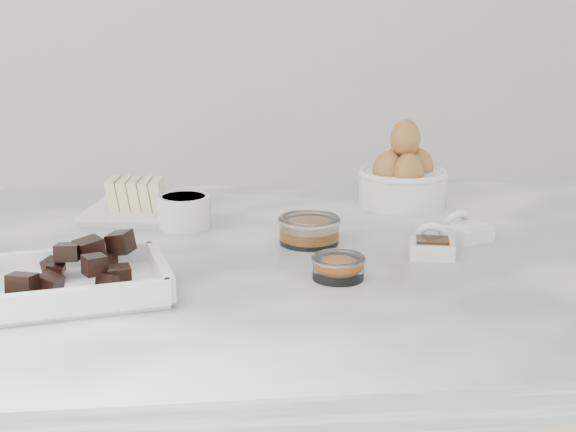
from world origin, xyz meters
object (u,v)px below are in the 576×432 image
object	(u,v)px
chocolate_dish	(74,277)
egg_bowl	(403,178)
honey_bowl	(309,230)
salt_spoon	(465,229)
butter_plate	(133,203)
vanilla_spoon	(432,245)
sugar_ramekin	(184,210)
zest_bowl	(338,266)

from	to	relation	value
chocolate_dish	egg_bowl	size ratio (longest dim) A/B	1.58
honey_bowl	salt_spoon	world-z (taller)	salt_spoon
butter_plate	egg_bowl	world-z (taller)	egg_bowl
salt_spoon	vanilla_spoon	bearing A→B (deg)	-135.49
sugar_ramekin	zest_bowl	distance (m)	0.31
sugar_ramekin	honey_bowl	xyz separation A→B (m)	(0.17, -0.10, -0.01)
honey_bowl	vanilla_spoon	xyz separation A→B (m)	(0.15, -0.07, -0.00)
butter_plate	zest_bowl	world-z (taller)	butter_plate
sugar_ramekin	egg_bowl	bearing A→B (deg)	14.71
sugar_ramekin	vanilla_spoon	size ratio (longest dim) A/B	0.99
sugar_ramekin	honey_bowl	world-z (taller)	sugar_ramekin
egg_bowl	zest_bowl	size ratio (longest dim) A/B	2.21
chocolate_dish	egg_bowl	distance (m)	0.59
chocolate_dish	zest_bowl	size ratio (longest dim) A/B	3.49
sugar_ramekin	vanilla_spoon	bearing A→B (deg)	-27.81
sugar_ramekin	honey_bowl	distance (m)	0.20
butter_plate	vanilla_spoon	distance (m)	0.46
salt_spoon	zest_bowl	bearing A→B (deg)	-144.95
vanilla_spoon	salt_spoon	world-z (taller)	vanilla_spoon
sugar_ramekin	egg_bowl	distance (m)	0.36
butter_plate	vanilla_spoon	world-z (taller)	butter_plate
butter_plate	sugar_ramekin	size ratio (longest dim) A/B	2.16
sugar_ramekin	zest_bowl	bearing A→B (deg)	-53.00
zest_bowl	vanilla_spoon	world-z (taller)	vanilla_spoon
honey_bowl	vanilla_spoon	distance (m)	0.17
chocolate_dish	butter_plate	world-z (taller)	butter_plate
chocolate_dish	butter_plate	size ratio (longest dim) A/B	1.37
egg_bowl	vanilla_spoon	distance (m)	0.26
chocolate_dish	salt_spoon	size ratio (longest dim) A/B	2.90
chocolate_dish	sugar_ramekin	distance (m)	0.29
honey_bowl	salt_spoon	distance (m)	0.22
butter_plate	sugar_ramekin	world-z (taller)	butter_plate
egg_bowl	zest_bowl	distance (m)	0.37
zest_bowl	vanilla_spoon	bearing A→B (deg)	29.41
egg_bowl	salt_spoon	distance (m)	0.20
egg_bowl	zest_bowl	xyz separation A→B (m)	(-0.16, -0.34, -0.03)
zest_bowl	salt_spoon	size ratio (longest dim) A/B	0.83
vanilla_spoon	salt_spoon	distance (m)	0.09
sugar_ramekin	honey_bowl	size ratio (longest dim) A/B	0.90
vanilla_spoon	butter_plate	bearing A→B (deg)	149.77
butter_plate	salt_spoon	size ratio (longest dim) A/B	2.12
chocolate_dish	honey_bowl	bearing A→B (deg)	30.75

